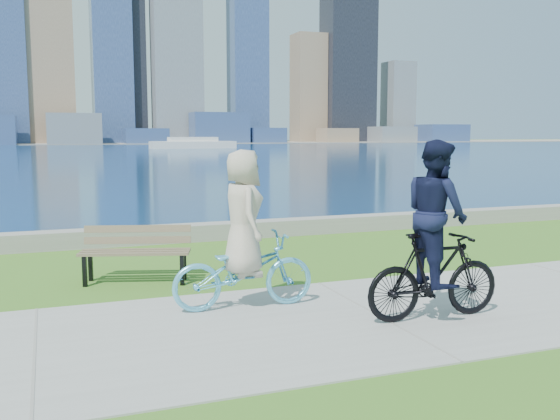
# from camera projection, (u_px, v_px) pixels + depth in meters

# --- Properties ---
(ground) EXTENTS (320.00, 320.00, 0.00)m
(ground) POSITION_uv_depth(u_px,v_px,m) (376.00, 316.00, 7.84)
(ground) COLOR #36671B
(ground) RESTS_ON ground
(concrete_path) EXTENTS (80.00, 3.50, 0.02)m
(concrete_path) POSITION_uv_depth(u_px,v_px,m) (376.00, 315.00, 7.83)
(concrete_path) COLOR gray
(concrete_path) RESTS_ON ground
(seawall) EXTENTS (90.00, 0.50, 0.35)m
(seawall) POSITION_uv_depth(u_px,v_px,m) (235.00, 230.00, 13.57)
(seawall) COLOR gray
(seawall) RESTS_ON ground
(bay_water) EXTENTS (320.00, 131.00, 0.01)m
(bay_water) POSITION_uv_depth(u_px,v_px,m) (80.00, 151.00, 74.73)
(bay_water) COLOR navy
(bay_water) RESTS_ON ground
(far_shore) EXTENTS (320.00, 30.00, 0.12)m
(far_shore) POSITION_uv_depth(u_px,v_px,m) (65.00, 143.00, 128.61)
(far_shore) COLOR gray
(far_shore) RESTS_ON ground
(city_skyline) EXTENTS (178.85, 22.71, 76.00)m
(city_skyline) POSITION_uv_depth(u_px,v_px,m) (45.00, 15.00, 124.11)
(city_skyline) COLOR black
(city_skyline) RESTS_ON ground
(ferry_far) EXTENTS (11.92, 3.41, 1.62)m
(ferry_far) POSITION_uv_depth(u_px,v_px,m) (193.00, 144.00, 88.38)
(ferry_far) COLOR silver
(ferry_far) RESTS_ON ground
(park_bench) EXTENTS (1.74, 1.02, 0.85)m
(park_bench) POSITION_uv_depth(u_px,v_px,m) (136.00, 248.00, 9.57)
(park_bench) COLOR black
(park_bench) RESTS_ON ground
(cyclist_woman) EXTENTS (0.72, 1.89, 2.06)m
(cyclist_woman) POSITION_uv_depth(u_px,v_px,m) (243.00, 250.00, 8.04)
(cyclist_woman) COLOR #60C3EB
(cyclist_woman) RESTS_ON ground
(cyclist_man) EXTENTS (0.69, 1.80, 2.19)m
(cyclist_man) POSITION_uv_depth(u_px,v_px,m) (435.00, 245.00, 7.54)
(cyclist_man) COLOR black
(cyclist_man) RESTS_ON ground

